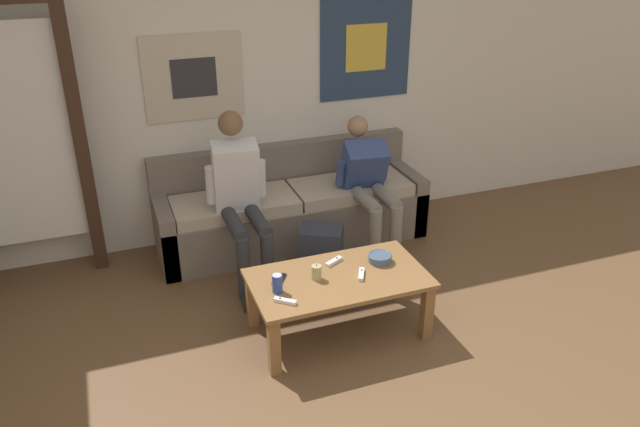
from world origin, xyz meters
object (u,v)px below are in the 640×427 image
(couch, at_px, (291,210))
(coffee_table, at_px, (338,286))
(drink_can_blue, at_px, (277,283))
(person_seated_teen, at_px, (369,182))
(pillar_candle, at_px, (316,272))
(cell_phone, at_px, (279,279))
(backpack, at_px, (321,256))
(person_seated_adult, at_px, (240,193))
(game_controller_far_center, at_px, (334,261))
(game_controller_near_right, at_px, (361,274))
(ceramic_bowl, at_px, (380,257))
(game_controller_near_left, at_px, (285,301))

(couch, relative_size, coffee_table, 1.95)
(drink_can_blue, bearing_deg, person_seated_teen, 43.84)
(pillar_candle, relative_size, cell_phone, 0.73)
(backpack, bearing_deg, person_seated_adult, 147.28)
(couch, xyz_separation_m, coffee_table, (-0.11, -1.36, 0.07))
(game_controller_far_center, bearing_deg, coffee_table, -101.41)
(drink_can_blue, xyz_separation_m, game_controller_near_right, (0.57, -0.01, -0.05))
(ceramic_bowl, height_order, cell_phone, ceramic_bowl)
(backpack, bearing_deg, cell_phone, -132.07)
(backpack, relative_size, ceramic_bowl, 2.72)
(game_controller_near_left, bearing_deg, drink_can_blue, 93.34)
(game_controller_far_center, bearing_deg, pillar_candle, -140.24)
(game_controller_near_right, bearing_deg, person_seated_adult, 118.06)
(couch, distance_m, person_seated_adult, 0.75)
(backpack, distance_m, drink_can_blue, 0.92)
(game_controller_near_left, xyz_separation_m, cell_phone, (0.04, 0.27, -0.01))
(pillar_candle, distance_m, cell_phone, 0.25)
(pillar_candle, xyz_separation_m, drink_can_blue, (-0.28, -0.06, 0.01))
(backpack, xyz_separation_m, game_controller_near_left, (-0.54, -0.82, 0.23))
(drink_can_blue, bearing_deg, backpack, 51.40)
(person_seated_teen, relative_size, game_controller_near_right, 7.54)
(game_controller_far_center, xyz_separation_m, cell_phone, (-0.41, -0.07, -0.01))
(game_controller_near_right, height_order, game_controller_far_center, same)
(person_seated_adult, bearing_deg, pillar_candle, -74.84)
(person_seated_teen, distance_m, game_controller_far_center, 1.08)
(person_seated_teen, relative_size, pillar_candle, 9.80)
(game_controller_far_center, bearing_deg, backpack, 79.95)
(coffee_table, distance_m, person_seated_teen, 1.26)
(person_seated_adult, distance_m, person_seated_teen, 1.09)
(coffee_table, xyz_separation_m, ceramic_bowl, (0.34, 0.08, 0.10))
(ceramic_bowl, distance_m, game_controller_far_center, 0.32)
(game_controller_near_left, bearing_deg, coffee_table, 21.57)
(coffee_table, height_order, person_seated_adult, person_seated_adult)
(person_seated_adult, distance_m, game_controller_near_right, 1.19)
(person_seated_teen, height_order, game_controller_near_left, person_seated_teen)
(drink_can_blue, height_order, cell_phone, drink_can_blue)
(coffee_table, distance_m, game_controller_near_right, 0.17)
(backpack, distance_m, game_controller_near_right, 0.73)
(game_controller_near_left, bearing_deg, game_controller_near_right, 12.40)
(cell_phone, bearing_deg, game_controller_near_left, -99.32)
(person_seated_teen, xyz_separation_m, drink_can_blue, (-1.11, -1.07, -0.10))
(couch, xyz_separation_m, backpack, (0.01, -0.71, -0.07))
(person_seated_teen, height_order, cell_phone, person_seated_teen)
(person_seated_adult, bearing_deg, game_controller_far_center, -61.51)
(ceramic_bowl, bearing_deg, coffee_table, -165.96)
(game_controller_near_right, height_order, cell_phone, game_controller_near_right)
(couch, height_order, cell_phone, couch)
(pillar_candle, height_order, cell_phone, pillar_candle)
(game_controller_near_right, distance_m, game_controller_far_center, 0.24)
(person_seated_teen, bearing_deg, cell_phone, -138.71)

